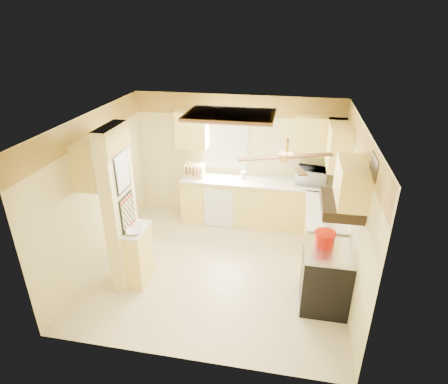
% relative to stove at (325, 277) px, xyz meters
% --- Properties ---
extents(floor, '(4.00, 4.00, 0.00)m').
position_rel_stove_xyz_m(floor, '(-1.67, 0.55, -0.46)').
color(floor, '#CAB48C').
rests_on(floor, ground).
extents(ceiling, '(4.00, 4.00, 0.00)m').
position_rel_stove_xyz_m(ceiling, '(-1.67, 0.55, 2.04)').
color(ceiling, white).
rests_on(ceiling, wall_back).
extents(wall_back, '(4.00, 0.00, 4.00)m').
position_rel_stove_xyz_m(wall_back, '(-1.67, 2.45, 0.79)').
color(wall_back, '#DECE87').
rests_on(wall_back, floor).
extents(wall_front, '(4.00, 0.00, 4.00)m').
position_rel_stove_xyz_m(wall_front, '(-1.67, -1.35, 0.79)').
color(wall_front, '#DECE87').
rests_on(wall_front, floor).
extents(wall_left, '(0.00, 3.80, 3.80)m').
position_rel_stove_xyz_m(wall_left, '(-3.67, 0.55, 0.79)').
color(wall_left, '#DECE87').
rests_on(wall_left, floor).
extents(wall_right, '(0.00, 3.80, 3.80)m').
position_rel_stove_xyz_m(wall_right, '(0.33, 0.55, 0.79)').
color(wall_right, '#DECE87').
rests_on(wall_right, floor).
extents(wallpaper_border, '(4.00, 0.02, 0.40)m').
position_rel_stove_xyz_m(wallpaper_border, '(-1.67, 2.43, 1.84)').
color(wallpaper_border, gold).
rests_on(wallpaper_border, wall_back).
extents(partition_column, '(0.20, 0.70, 2.50)m').
position_rel_stove_xyz_m(partition_column, '(-3.02, 0.00, 0.79)').
color(partition_column, '#DECE87').
rests_on(partition_column, floor).
extents(partition_ledge, '(0.25, 0.55, 0.90)m').
position_rel_stove_xyz_m(partition_ledge, '(-2.80, 0.00, -0.01)').
color(partition_ledge, '#E8CA66').
rests_on(partition_ledge, floor).
extents(ledge_top, '(0.28, 0.58, 0.04)m').
position_rel_stove_xyz_m(ledge_top, '(-2.80, 0.00, 0.46)').
color(ledge_top, silver).
rests_on(ledge_top, partition_ledge).
extents(lower_cabinets_back, '(3.00, 0.60, 0.90)m').
position_rel_stove_xyz_m(lower_cabinets_back, '(-1.17, 2.15, -0.01)').
color(lower_cabinets_back, '#E8CA66').
rests_on(lower_cabinets_back, floor).
extents(lower_cabinets_right, '(0.60, 1.40, 0.90)m').
position_rel_stove_xyz_m(lower_cabinets_right, '(0.03, 1.15, -0.01)').
color(lower_cabinets_right, '#E8CA66').
rests_on(lower_cabinets_right, floor).
extents(countertop_back, '(3.04, 0.64, 0.04)m').
position_rel_stove_xyz_m(countertop_back, '(-1.17, 2.14, 0.46)').
color(countertop_back, silver).
rests_on(countertop_back, lower_cabinets_back).
extents(countertop_right, '(0.64, 1.44, 0.04)m').
position_rel_stove_xyz_m(countertop_right, '(0.02, 1.15, 0.46)').
color(countertop_right, silver).
rests_on(countertop_right, lower_cabinets_right).
extents(dishwasher_panel, '(0.58, 0.02, 0.80)m').
position_rel_stove_xyz_m(dishwasher_panel, '(-1.92, 1.84, -0.03)').
color(dishwasher_panel, white).
rests_on(dishwasher_panel, lower_cabinets_back).
extents(window, '(0.92, 0.02, 1.02)m').
position_rel_stove_xyz_m(window, '(-1.92, 2.44, 1.09)').
color(window, white).
rests_on(window, wall_back).
extents(upper_cab_back_left, '(0.60, 0.35, 0.70)m').
position_rel_stove_xyz_m(upper_cab_back_left, '(-2.52, 2.27, 1.39)').
color(upper_cab_back_left, '#E8CA66').
rests_on(upper_cab_back_left, wall_back).
extents(upper_cab_back_right, '(0.90, 0.35, 0.70)m').
position_rel_stove_xyz_m(upper_cab_back_right, '(-0.12, 2.27, 1.39)').
color(upper_cab_back_right, '#E8CA66').
rests_on(upper_cab_back_right, wall_back).
extents(upper_cab_right, '(0.35, 1.00, 0.70)m').
position_rel_stove_xyz_m(upper_cab_right, '(0.16, 1.80, 1.39)').
color(upper_cab_right, '#E8CA66').
rests_on(upper_cab_right, wall_right).
extents(upper_cab_left_wall, '(0.35, 0.75, 0.70)m').
position_rel_stove_xyz_m(upper_cab_left_wall, '(-3.49, 0.30, 1.39)').
color(upper_cab_left_wall, '#E8CA66').
rests_on(upper_cab_left_wall, wall_left).
extents(upper_cab_over_stove, '(0.35, 0.76, 0.52)m').
position_rel_stove_xyz_m(upper_cab_over_stove, '(0.16, 0.00, 1.49)').
color(upper_cab_over_stove, '#E8CA66').
rests_on(upper_cab_over_stove, wall_right).
extents(stove, '(0.68, 0.77, 0.92)m').
position_rel_stove_xyz_m(stove, '(0.00, 0.00, 0.00)').
color(stove, black).
rests_on(stove, floor).
extents(range_hood, '(0.50, 0.76, 0.14)m').
position_rel_stove_xyz_m(range_hood, '(0.07, 0.00, 1.16)').
color(range_hood, black).
rests_on(range_hood, upper_cab_over_stove).
extents(poster_menu, '(0.02, 0.42, 0.57)m').
position_rel_stove_xyz_m(poster_menu, '(-2.91, 0.00, 1.39)').
color(poster_menu, black).
rests_on(poster_menu, partition_column).
extents(poster_nashville, '(0.02, 0.42, 0.57)m').
position_rel_stove_xyz_m(poster_nashville, '(-2.91, 0.00, 0.74)').
color(poster_nashville, black).
rests_on(poster_nashville, partition_column).
extents(ceiling_light_panel, '(1.35, 0.95, 0.06)m').
position_rel_stove_xyz_m(ceiling_light_panel, '(-1.57, 1.05, 2.00)').
color(ceiling_light_panel, brown).
rests_on(ceiling_light_panel, ceiling).
extents(ceiling_fan, '(1.15, 1.15, 0.26)m').
position_rel_stove_xyz_m(ceiling_fan, '(-0.67, -0.15, 1.83)').
color(ceiling_fan, gold).
rests_on(ceiling_fan, ceiling).
extents(vent_grate, '(0.02, 0.40, 0.25)m').
position_rel_stove_xyz_m(vent_grate, '(0.31, -0.35, 1.84)').
color(vent_grate, black).
rests_on(vent_grate, wall_right).
extents(microwave, '(0.61, 0.46, 0.31)m').
position_rel_stove_xyz_m(microwave, '(-0.20, 2.18, 0.63)').
color(microwave, white).
rests_on(microwave, countertop_back).
extents(bowl, '(0.29, 0.29, 0.06)m').
position_rel_stove_xyz_m(bowl, '(-2.77, -0.12, 0.51)').
color(bowl, white).
rests_on(bowl, ledge_top).
extents(dutch_oven, '(0.30, 0.30, 0.20)m').
position_rel_stove_xyz_m(dutch_oven, '(-0.06, 0.13, 0.56)').
color(dutch_oven, '#AF0E03').
rests_on(dutch_oven, stove).
extents(kettle, '(0.14, 0.14, 0.21)m').
position_rel_stove_xyz_m(kettle, '(-0.00, 0.63, 0.58)').
color(kettle, silver).
rests_on(kettle, countertop_right).
extents(dish_rack, '(0.42, 0.32, 0.23)m').
position_rel_stove_xyz_m(dish_rack, '(-2.47, 2.17, 0.56)').
color(dish_rack, '#DCB97F').
rests_on(dish_rack, countertop_back).
extents(utensil_crock, '(0.10, 0.10, 0.20)m').
position_rel_stove_xyz_m(utensil_crock, '(-1.50, 2.23, 0.54)').
color(utensil_crock, white).
rests_on(utensil_crock, countertop_back).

